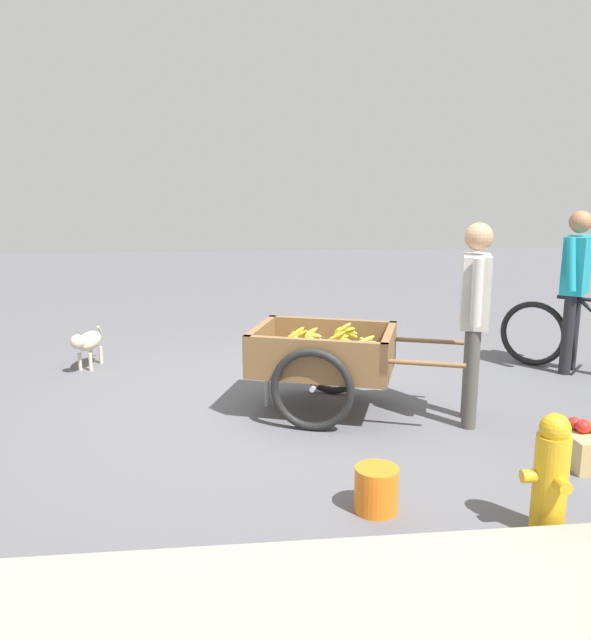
# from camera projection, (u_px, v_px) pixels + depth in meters

# --- Properties ---
(ground_plane) EXTENTS (24.00, 24.00, 0.00)m
(ground_plane) POSITION_uv_depth(u_px,v_px,m) (278.00, 408.00, 5.33)
(ground_plane) COLOR #56565B
(fruit_cart) EXTENTS (1.81, 1.26, 0.71)m
(fruit_cart) POSITION_uv_depth(u_px,v_px,m) (324.00, 359.00, 5.17)
(fruit_cart) COLOR brown
(fruit_cart) RESTS_ON ground
(vendor_person) EXTENTS (0.30, 0.53, 1.54)m
(vendor_person) POSITION_uv_depth(u_px,v_px,m) (475.00, 307.00, 4.81)
(vendor_person) COLOR #4C4742
(vendor_person) RESTS_ON ground
(bicycle) EXTENTS (1.28, 1.15, 0.85)m
(bicycle) POSITION_uv_depth(u_px,v_px,m) (587.00, 339.00, 6.19)
(bicycle) COLOR black
(bicycle) RESTS_ON ground
(cyclist_person) EXTENTS (0.38, 0.47, 1.57)m
(cyclist_person) POSITION_uv_depth(u_px,v_px,m) (575.00, 277.00, 6.15)
(cyclist_person) COLOR black
(cyclist_person) RESTS_ON ground
(dog) EXTENTS (0.26, 0.66, 0.40)m
(dog) POSITION_uv_depth(u_px,v_px,m) (88.00, 342.00, 6.39)
(dog) COLOR beige
(dog) RESTS_ON ground
(fire_hydrant) EXTENTS (0.25, 0.25, 0.67)m
(fire_hydrant) POSITION_uv_depth(u_px,v_px,m) (551.00, 475.00, 3.37)
(fire_hydrant) COLOR gold
(fire_hydrant) RESTS_ON ground
(plastic_bucket) EXTENTS (0.25, 0.25, 0.26)m
(plastic_bucket) POSITION_uv_depth(u_px,v_px,m) (376.00, 489.00, 3.64)
(plastic_bucket) COLOR orange
(plastic_bucket) RESTS_ON ground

